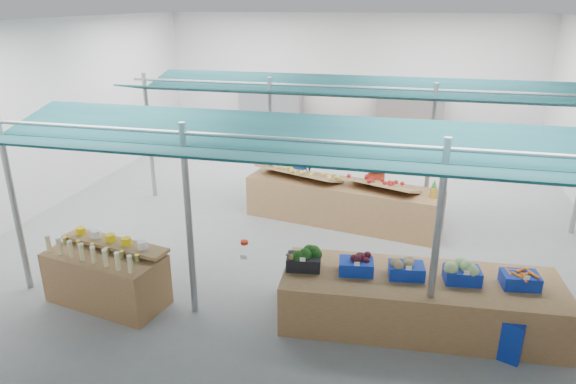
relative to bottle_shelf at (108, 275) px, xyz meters
The scene contains 23 objects.
floor 4.75m from the bottle_shelf, 58.97° to the left, with size 13.00×13.00×0.00m, color gray.
hall 6.39m from the bottle_shelf, 66.06° to the left, with size 13.00×13.00×13.00m.
pole_grid 4.16m from the bottle_shelf, 35.84° to the left, with size 10.00×4.60×3.00m.
awnings 4.57m from the bottle_shelf, 35.84° to the left, with size 9.50×7.08×0.30m.
back_shelving_left 10.07m from the bottle_shelf, 90.35° to the left, with size 2.00×0.50×2.00m, color #B23F33.
back_shelving_right 11.00m from the bottle_shelf, 66.18° to the left, with size 2.00×0.50×2.00m, color #B23F33.
bottle_shelf is the anchor object (origin of this frame).
veg_counter 4.85m from the bottle_shelf, ahead, with size 4.01×1.34×0.78m, color brown.
fruit_counter 5.12m from the bottle_shelf, 51.31° to the left, with size 4.18×1.00×0.90m, color brown.
far_counter 9.80m from the bottle_shelf, 70.75° to the left, with size 5.13×1.03×0.92m, color brown.
crate_stack 5.96m from the bottle_shelf, ahead, with size 0.49×0.35×0.59m, color #0E2BA2.
vendor_left 5.48m from the bottle_shelf, 68.58° to the left, with size 0.61×0.40×1.67m, color #1A32A9.
vendor_right 6.37m from the bottle_shelf, 53.29° to the left, with size 0.81×0.63×1.67m, color #9F2413.
crate_broccoli 3.16m from the bottle_shelf, ahead, with size 0.54×0.43×0.35m.
crate_beets 3.93m from the bottle_shelf, ahead, with size 0.54×0.43×0.29m.
crate_celeriac 4.65m from the bottle_shelf, ahead, with size 0.54×0.43×0.31m.
crate_cabbage 5.42m from the bottle_shelf, ahead, with size 0.54×0.43×0.35m.
crate_carrots 6.20m from the bottle_shelf, ahead, with size 0.54×0.43×0.29m.
sparrow 2.99m from the bottle_shelf, ahead, with size 0.12×0.09×0.11m.
pole_ribbon 2.29m from the bottle_shelf, 10.17° to the left, with size 0.12×0.12×0.28m.
apple_heap_yellow 4.67m from the bottle_shelf, 61.63° to the left, with size 2.02×1.33×0.27m.
apple_heap_red 5.52m from the bottle_shelf, 43.01° to the left, with size 1.65×1.19×0.27m.
pineapple 6.20m from the bottle_shelf, 35.18° to the left, with size 0.14×0.14×0.39m.
Camera 1 is at (2.02, -10.35, 4.56)m, focal length 32.00 mm.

